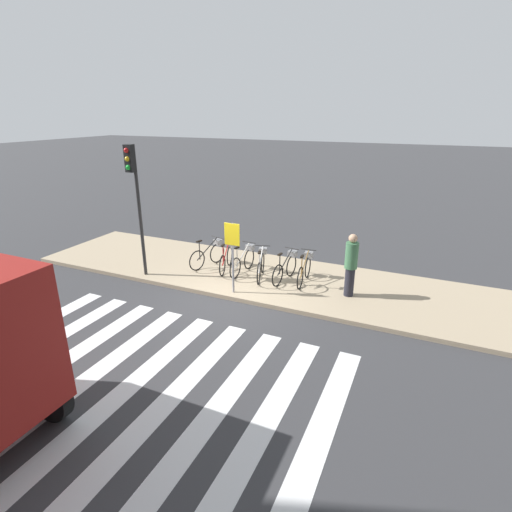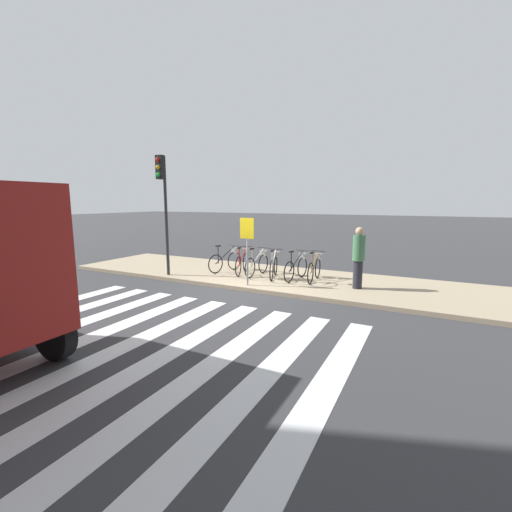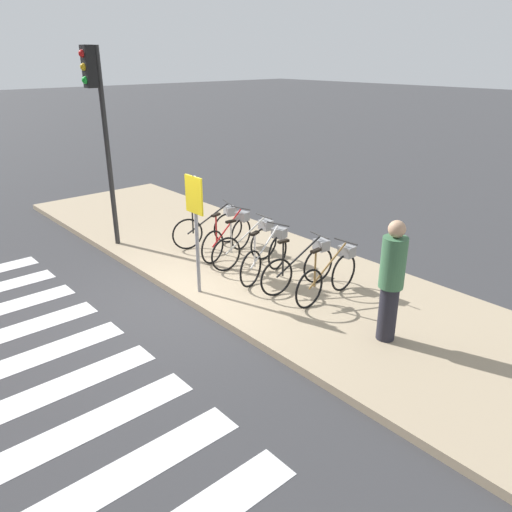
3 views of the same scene
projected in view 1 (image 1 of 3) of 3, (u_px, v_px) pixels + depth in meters
The scene contains 12 objects.
ground_plane at pixel (228, 300), 10.97m from camera, with size 120.00×120.00×0.00m, color #38383A.
sidewalk at pixel (255, 275), 12.50m from camera, with size 14.61×3.61×0.12m.
road_crosswalk at pixel (79, 431), 6.49m from camera, with size 7.65×8.00×0.01m.
parked_bicycle_0 at pixel (209, 253), 12.97m from camera, with size 0.56×1.52×0.96m.
parked_bicycle_1 at pixel (227, 257), 12.66m from camera, with size 0.53×1.53×0.96m.
parked_bicycle_2 at pixel (244, 260), 12.41m from camera, with size 0.46×1.56×0.96m.
parked_bicycle_3 at pixel (261, 264), 12.07m from camera, with size 0.58×1.51×0.96m.
parked_bicycle_4 at pixel (286, 266), 11.86m from camera, with size 0.46×1.56×0.96m.
parked_bicycle_5 at pixel (305, 268), 11.73m from camera, with size 0.46×1.56×0.96m.
pedestrian at pixel (351, 264), 10.68m from camera, with size 0.34×0.34×1.76m.
traffic_light at pixel (134, 185), 11.36m from camera, with size 0.24×0.40×3.92m.
sign_post at pixel (232, 246), 10.71m from camera, with size 0.44×0.07×1.99m.
Camera 1 is at (4.72, -8.72, 4.90)m, focal length 28.00 mm.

